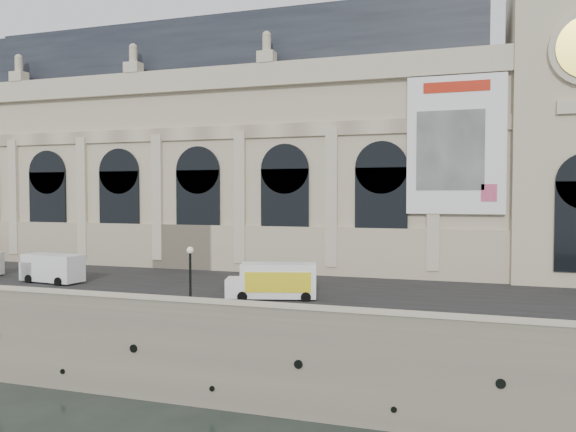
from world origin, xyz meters
The scene contains 9 objects.
ground centered at (0.00, 0.00, 0.00)m, with size 260.00×260.00×0.00m, color black.
quay centered at (0.00, 35.00, 3.00)m, with size 160.00×70.00×6.00m, color gray.
street centered at (0.00, 14.00, 6.03)m, with size 160.00×24.00×0.06m, color #2D2D2D.
parapet centered at (0.00, 0.60, 6.62)m, with size 160.00×1.40×1.21m.
museum centered at (-5.98, 30.86, 19.72)m, with size 69.00×18.70×29.10m.
clock_pavilion centered at (34.00, 27.93, 23.42)m, with size 13.00×14.72×36.70m.
van_c centered at (-13.33, 9.65, 7.39)m, with size 6.34×3.09×2.72m.
box_truck centered at (9.47, 8.24, 7.44)m, with size 7.46×4.04×2.87m.
lamp_right centered at (5.57, 1.63, 8.33)m, with size 0.48×0.48×4.68m.
Camera 1 is at (24.01, -33.65, 14.35)m, focal length 35.00 mm.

